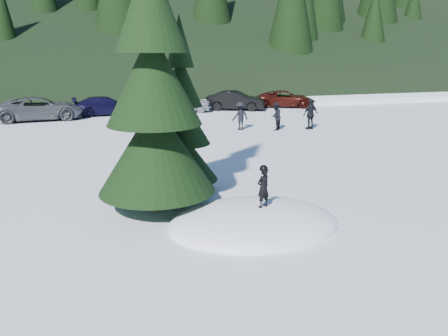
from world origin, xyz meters
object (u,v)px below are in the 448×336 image
object	(u,v)px
adult_2	(240,116)
child_skier	(263,188)
spruce_short	(182,126)
car_3	(106,106)
spruce_tall	(154,91)
adult_0	(276,116)
car_4	(182,102)
car_2	(40,109)
adult_1	(311,114)
car_6	(285,99)
car_5	(236,100)

from	to	relation	value
adult_2	child_skier	bearing A→B (deg)	58.69
spruce_short	car_3	size ratio (longest dim) A/B	1.22
spruce_tall	adult_0	xyz separation A→B (m)	(8.19, 10.79, -2.54)
car_4	car_2	bearing A→B (deg)	114.18
adult_0	spruce_short	bearing A→B (deg)	1.67
adult_1	child_skier	bearing A→B (deg)	45.09
child_skier	adult_0	world-z (taller)	adult_0
car_2	car_3	bearing A→B (deg)	-79.64
adult_1	car_4	distance (m)	10.81
child_skier	car_6	bearing A→B (deg)	-139.12
spruce_short	car_5	bearing A→B (deg)	66.99
car_4	car_5	bearing A→B (deg)	-77.02
spruce_short	car_6	world-z (taller)	spruce_short
spruce_short	car_5	xyz separation A→B (m)	(7.71, 18.16, -1.38)
spruce_tall	car_2	distance (m)	19.29
adult_1	car_5	distance (m)	9.20
adult_2	car_3	bearing A→B (deg)	-64.40
car_6	car_3	bearing A→B (deg)	113.60
car_3	car_5	size ratio (longest dim) A/B	1.01
spruce_tall	adult_1	bearing A→B (deg)	45.82
car_2	car_6	distance (m)	17.93
adult_0	car_5	world-z (taller)	adult_0
child_skier	car_3	world-z (taller)	child_skier
spruce_short	adult_1	bearing A→B (deg)	44.67
spruce_short	car_5	distance (m)	19.78
spruce_tall	adult_0	size ratio (longest dim) A/B	5.55
car_5	adult_2	bearing A→B (deg)	-172.85
spruce_short	car_4	world-z (taller)	spruce_short
adult_1	adult_2	distance (m)	3.99
spruce_tall	adult_2	world-z (taller)	spruce_tall
adult_1	car_2	distance (m)	17.01
adult_1	car_4	size ratio (longest dim) A/B	0.41
car_2	adult_0	bearing A→B (deg)	-125.64
spruce_tall	spruce_short	world-z (taller)	spruce_tall
car_6	adult_0	bearing A→B (deg)	174.06
spruce_short	car_3	bearing A→B (deg)	95.33
adult_1	car_4	bearing A→B (deg)	-72.24
spruce_tall	adult_2	distance (m)	13.30
adult_2	car_5	xyz separation A→B (m)	(2.40, 8.14, -0.07)
adult_1	car_4	world-z (taller)	adult_1
spruce_tall	car_4	size ratio (longest dim) A/B	2.03
car_5	car_3	bearing A→B (deg)	113.18
adult_2	car_6	bearing A→B (deg)	-142.55
adult_0	car_2	size ratio (longest dim) A/B	0.29
adult_0	adult_2	bearing A→B (deg)	-69.71
child_skier	adult_1	bearing A→B (deg)	-145.55
child_skier	car_5	bearing A→B (deg)	-129.76
spruce_short	car_5	size ratio (longest dim) A/B	1.23
car_6	car_5	bearing A→B (deg)	119.17
spruce_tall	spruce_short	bearing A→B (deg)	54.46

